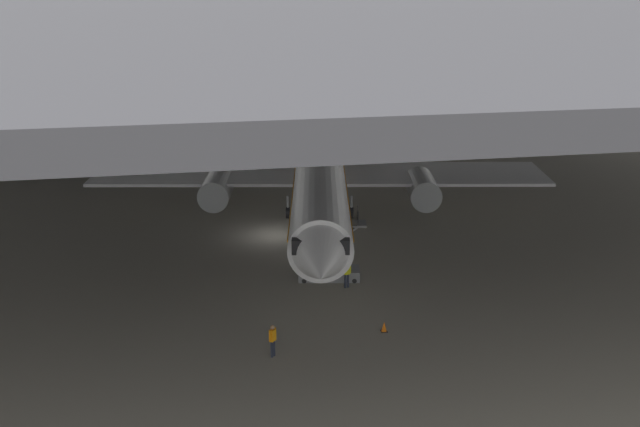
% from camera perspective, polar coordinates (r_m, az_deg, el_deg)
% --- Properties ---
extents(ground_plane, '(110.00, 110.00, 0.00)m').
position_cam_1_polar(ground_plane, '(57.82, -3.36, -1.62)').
color(ground_plane, gray).
extents(hangar_structure, '(121.00, 99.00, 15.54)m').
position_cam_1_polar(hangar_structure, '(68.37, -5.17, 14.12)').
color(hangar_structure, '#4C4F54').
rests_on(hangar_structure, ground_plane).
extents(airplane_main, '(36.79, 37.64, 11.77)m').
position_cam_1_polar(airplane_main, '(58.64, -0.02, 2.28)').
color(airplane_main, white).
rests_on(airplane_main, ground_plane).
extents(boarding_stairs, '(4.44, 2.18, 4.72)m').
position_cam_1_polar(boarding_stairs, '(49.61, 0.75, -4.03)').
color(boarding_stairs, slate).
rests_on(boarding_stairs, ground_plane).
extents(crew_worker_near_nose, '(0.40, 0.43, 1.77)m').
position_cam_1_polar(crew_worker_near_nose, '(40.08, -3.50, -9.14)').
color(crew_worker_near_nose, '#232838').
rests_on(crew_worker_near_nose, ground_plane).
extents(crew_worker_by_stairs, '(0.54, 0.28, 1.77)m').
position_cam_1_polar(crew_worker_by_stairs, '(48.22, 1.98, -4.33)').
color(crew_worker_by_stairs, '#232838').
rests_on(crew_worker_by_stairs, ground_plane).
extents(airplane_distant, '(29.01, 28.11, 9.41)m').
position_cam_1_polar(airplane_distant, '(89.99, -21.67, 6.18)').
color(airplane_distant, white).
rests_on(airplane_distant, ground_plane).
extents(traffic_cone_orange, '(0.36, 0.36, 0.60)m').
position_cam_1_polar(traffic_cone_orange, '(43.01, 4.73, -8.29)').
color(traffic_cone_orange, black).
rests_on(traffic_cone_orange, ground_plane).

